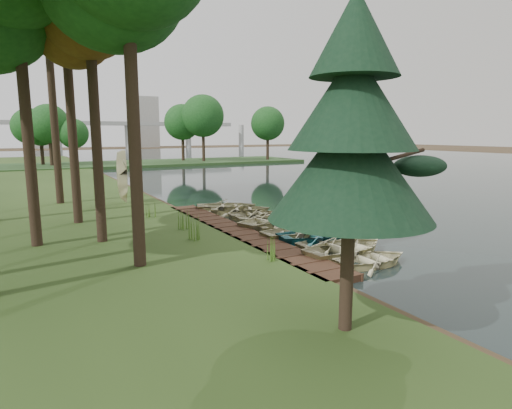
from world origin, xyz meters
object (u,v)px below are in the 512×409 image
rowboat_0 (372,257)px  rowboat_2 (330,241)px  stored_rowboat (125,198)px  rowboat_1 (347,246)px  pine_tree (352,130)px  boardwalk (237,233)px

rowboat_0 → rowboat_2: size_ratio=1.02×
rowboat_2 → stored_rowboat: (-5.40, 15.24, 0.30)m
rowboat_1 → rowboat_2: rowboat_1 is taller
rowboat_2 → pine_tree: 9.57m
rowboat_0 → rowboat_2: 2.71m
rowboat_1 → stored_rowboat: size_ratio=1.13×
boardwalk → rowboat_2: (2.46, -4.12, 0.22)m
rowboat_0 → rowboat_1: size_ratio=0.78×
rowboat_1 → stored_rowboat: stored_rowboat is taller
rowboat_0 → rowboat_1: (0.04, 1.47, 0.09)m
boardwalk → stored_rowboat: bearing=104.8°
boardwalk → rowboat_0: 7.22m
boardwalk → rowboat_2: 4.81m
rowboat_0 → rowboat_1: bearing=1.8°
boardwalk → pine_tree: 12.17m
rowboat_2 → pine_tree: bearing=146.0°
rowboat_0 → rowboat_2: rowboat_0 is taller
pine_tree → stored_rowboat: bearing=91.2°
rowboat_0 → rowboat_2: bearing=0.4°
rowboat_0 → stored_rowboat: (-5.27, 17.94, 0.29)m
stored_rowboat → pine_tree: bearing=-176.2°
boardwalk → pine_tree: bearing=-102.8°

